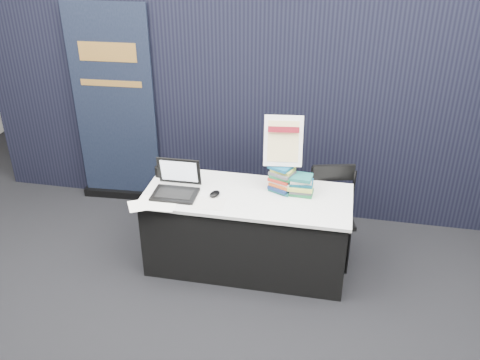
% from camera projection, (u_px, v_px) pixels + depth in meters
% --- Properties ---
extents(floor, '(8.00, 8.00, 0.00)m').
position_uv_depth(floor, '(235.00, 303.00, 4.52)').
color(floor, black).
rests_on(floor, ground).
extents(wall_back, '(8.00, 0.02, 3.50)m').
position_uv_depth(wall_back, '(296.00, 1.00, 7.11)').
color(wall_back, beige).
rests_on(wall_back, floor).
extents(drape_partition, '(6.00, 0.08, 2.40)m').
position_uv_depth(drape_partition, '(267.00, 103.00, 5.31)').
color(drape_partition, black).
rests_on(drape_partition, floor).
extents(display_table, '(1.80, 0.75, 0.75)m').
position_uv_depth(display_table, '(247.00, 230.00, 4.81)').
color(display_table, black).
rests_on(display_table, floor).
extents(laptop, '(0.39, 0.31, 0.29)m').
position_uv_depth(laptop, '(176.00, 186.00, 4.63)').
color(laptop, black).
rests_on(laptop, display_table).
extents(mouse, '(0.11, 0.14, 0.04)m').
position_uv_depth(mouse, '(215.00, 194.00, 4.61)').
color(mouse, black).
rests_on(mouse, display_table).
extents(brochure_left, '(0.32, 0.29, 0.00)m').
position_uv_depth(brochure_left, '(144.00, 205.00, 4.48)').
color(brochure_left, white).
rests_on(brochure_left, display_table).
extents(brochure_mid, '(0.34, 0.24, 0.00)m').
position_uv_depth(brochure_mid, '(157.00, 203.00, 4.50)').
color(brochure_mid, white).
rests_on(brochure_mid, display_table).
extents(brochure_right, '(0.29, 0.21, 0.00)m').
position_uv_depth(brochure_right, '(208.00, 203.00, 4.50)').
color(brochure_right, silver).
rests_on(brochure_right, display_table).
extents(pen_cup, '(0.09, 0.09, 0.09)m').
position_uv_depth(pen_cup, '(159.00, 171.00, 4.90)').
color(pen_cup, black).
rests_on(pen_cup, display_table).
extents(book_stack_tall, '(0.24, 0.21, 0.24)m').
position_uv_depth(book_stack_tall, '(281.00, 178.00, 4.64)').
color(book_stack_tall, '#185D59').
rests_on(book_stack_tall, display_table).
extents(book_stack_short, '(0.21, 0.16, 0.17)m').
position_uv_depth(book_stack_short, '(302.00, 185.00, 4.61)').
color(book_stack_short, '#1B6739').
rests_on(book_stack_short, display_table).
extents(info_sign, '(0.34, 0.18, 0.45)m').
position_uv_depth(info_sign, '(283.00, 142.00, 4.50)').
color(info_sign, black).
rests_on(info_sign, book_stack_tall).
extents(pullup_banner, '(0.91, 0.15, 2.14)m').
position_uv_depth(pullup_banner, '(116.00, 118.00, 5.62)').
color(pullup_banner, black).
rests_on(pullup_banner, floor).
extents(stacking_chair, '(0.49, 0.50, 0.90)m').
position_uv_depth(stacking_chair, '(330.00, 211.00, 4.86)').
color(stacking_chair, black).
rests_on(stacking_chair, floor).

